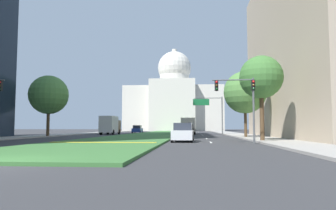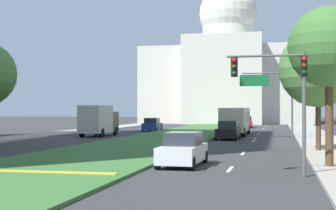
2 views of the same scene
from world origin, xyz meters
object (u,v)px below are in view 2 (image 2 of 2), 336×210
Objects in this scene: box_truck_delivery at (98,120)px; capitol_building at (228,74)px; city_bus at (235,119)px; street_tree_right_near at (329,47)px; sedan_distant at (152,125)px; sedan_lead_stopped at (183,150)px; street_tree_right_mid at (318,68)px; traffic_light_near_right at (283,85)px; sedan_far_horizon at (246,123)px; overhead_guide_sign at (273,90)px; sedan_midblock at (228,131)px.

capitol_building is at bearing 81.96° from box_truck_delivery.
city_bus is (5.82, -50.80, -8.34)m from capitol_building.
street_tree_right_near is 1.81× the size of sedan_distant.
sedan_lead_stopped is at bearing -85.94° from capitol_building.
street_tree_right_mid reaches higher than city_bus.
traffic_light_near_right is 34.33m from box_truck_delivery.
sedan_far_horizon is 22.62m from city_bus.
street_tree_right_near is at bearing -77.47° from city_bus.
street_tree_right_near is at bearing -0.11° from sedan_lead_stopped.
traffic_light_near_right reaches higher than city_bus.
sedan_lead_stopped is (-4.05, -25.43, -3.84)m from overhead_guide_sign.
sedan_lead_stopped is 0.70× the size of box_truck_delivery.
capitol_building is 5.28× the size of box_truck_delivery.
box_truck_delivery reaches higher than city_bus.
street_tree_right_near is 1.67× the size of sedan_midblock.
street_tree_right_mid is 22.92m from city_bus.
box_truck_delivery is at bearing 167.37° from sedan_midblock.
capitol_building is at bearing 97.14° from traffic_light_near_right.
box_truck_delivery is at bearing -115.73° from sedan_far_horizon.
sedan_far_horizon is at bearing 99.54° from street_tree_right_mid.
city_bus is (-6.94, 31.23, -3.91)m from street_tree_right_near.
capitol_building is 60.34m from sedan_midblock.
capitol_building reaches higher than city_bus.
sedan_lead_stopped is 0.97× the size of sedan_far_horizon.
traffic_light_near_right is at bearing -79.45° from sedan_midblock.
overhead_guide_sign is at bearing 91.56° from traffic_light_near_right.
sedan_midblock is at bearing -145.71° from overhead_guide_sign.
overhead_guide_sign is at bearing 101.17° from street_tree_right_mid.
traffic_light_near_right is at bearing -31.79° from sedan_lead_stopped.
capitol_building is 7.29× the size of sedan_far_horizon.
sedan_lead_stopped is at bearing -126.23° from street_tree_right_mid.
overhead_guide_sign is 1.44× the size of sedan_lead_stopped.
street_tree_right_mid reaches higher than sedan_midblock.
capitol_building is 8.01× the size of sedan_distant.
sedan_far_horizon is 0.72× the size of box_truck_delivery.
sedan_midblock is at bearing -55.44° from sedan_distant.
box_truck_delivery is (-20.91, 16.04, -3.79)m from street_tree_right_mid.
sedan_midblock is at bearing 89.90° from sedan_lead_stopped.
capitol_building reaches higher than traffic_light_near_right.
capitol_building is 4.21× the size of street_tree_right_mid.
traffic_light_near_right is 0.80× the size of overhead_guide_sign.
street_tree_right_near is (2.89, -25.45, 1.06)m from overhead_guide_sign.
sedan_midblock is (-4.01, -2.74, -3.81)m from overhead_guide_sign.
city_bus is (-4.82, 34.21, -2.03)m from traffic_light_near_right.
sedan_lead_stopped is 29.25m from box_truck_delivery.
sedan_far_horizon is (-5.08, 56.81, -2.99)m from traffic_light_near_right.
street_tree_right_near is at bearing 54.58° from traffic_light_near_right.
overhead_guide_sign is 0.81× the size of street_tree_right_mid.
street_tree_right_mid is 1.73× the size of sedan_far_horizon.
sedan_distant is at bearing -97.34° from capitol_building.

